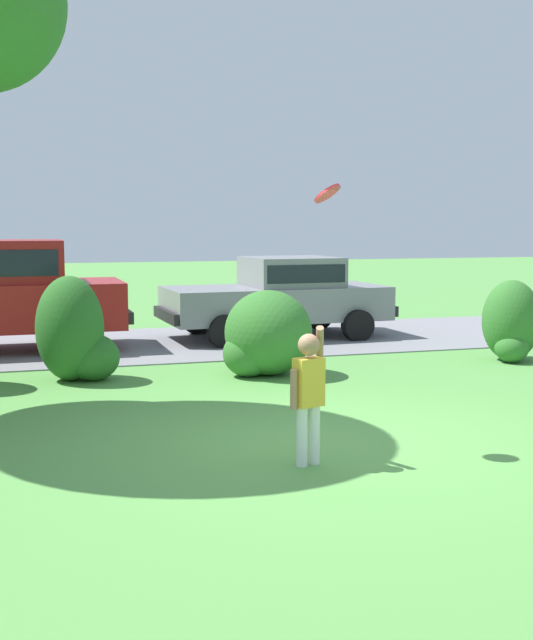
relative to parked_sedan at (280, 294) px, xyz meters
The scene contains 8 objects.
ground_plane 7.64m from the parked_sedan, 104.41° to the right, with size 80.00×80.00×0.00m, color #518E42.
driveway_strip 2.08m from the parked_sedan, behind, with size 28.00×4.40×0.02m, color slate.
shrub_centre_left 5.24m from the parked_sedan, 141.14° to the right, with size 1.15×1.03×1.48m.
shrub_centre 3.92m from the parked_sedan, 110.95° to the right, with size 1.32×1.35×1.24m.
shrub_centre_right 4.53m from the parked_sedan, 52.44° to the right, with size 0.93×0.94×1.30m.
parked_sedan is the anchor object (origin of this frame).
child_thrower 8.35m from the parked_sedan, 106.04° to the right, with size 0.41×0.34×1.29m.
frisbee 8.01m from the parked_sedan, 104.57° to the right, with size 0.31×0.27×0.25m.
Camera 1 is at (-2.85, -7.41, 2.18)m, focal length 45.33 mm.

